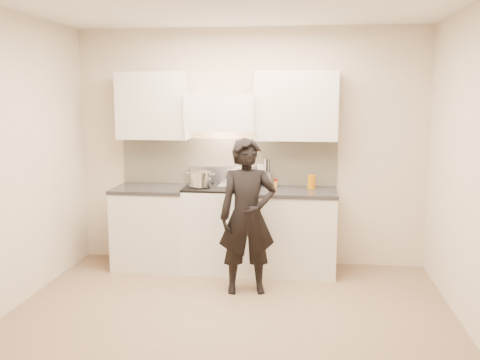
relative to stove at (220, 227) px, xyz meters
name	(u,v)px	position (x,y,z in m)	size (l,w,h in m)	color
ground_plane	(228,321)	(0.30, -1.42, -0.47)	(4.00, 4.00, 0.00)	#86684C
room_shell	(227,134)	(0.24, -1.05, 1.12)	(4.04, 3.54, 2.70)	beige
stove	(220,227)	(0.00, 0.00, 0.00)	(0.76, 0.65, 0.96)	silver
counter_right	(294,231)	(0.83, 0.00, -0.01)	(0.92, 0.67, 0.92)	beige
counter_left	(153,226)	(-0.78, 0.00, -0.01)	(0.82, 0.67, 0.92)	beige
wok	(239,175)	(0.20, 0.13, 0.57)	(0.34, 0.41, 0.27)	#BDBDBD
stock_pot	(200,179)	(-0.19, -0.11, 0.56)	(0.33, 0.30, 0.16)	#BDBDBD
utensil_crock	(267,178)	(0.51, 0.17, 0.54)	(0.12, 0.12, 0.32)	#9A9CA9
spice_jar	(276,183)	(0.61, 0.19, 0.49)	(0.04, 0.04, 0.09)	#F29B34
oil_glass	(312,182)	(1.01, 0.12, 0.52)	(0.09, 0.09, 0.15)	#AB6205
person	(247,216)	(0.39, -0.69, 0.29)	(0.56, 0.37, 1.53)	black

